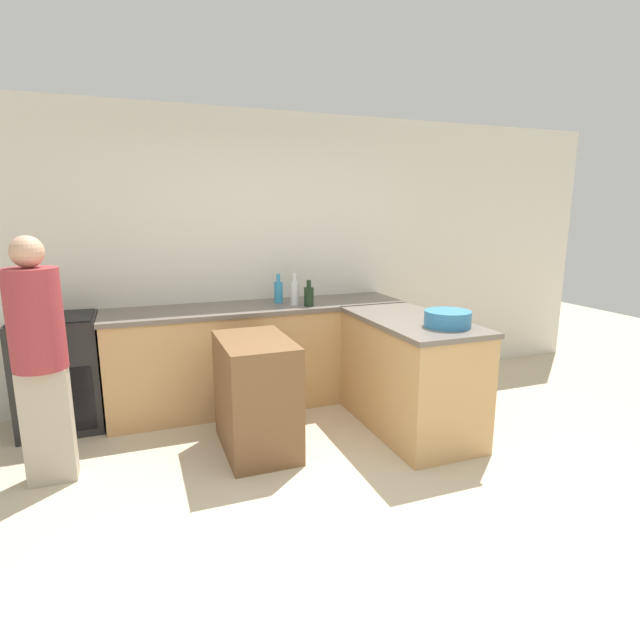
{
  "coord_description": "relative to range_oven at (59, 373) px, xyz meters",
  "views": [
    {
      "loc": [
        -1.06,
        -2.5,
        1.78
      ],
      "look_at": [
        0.23,
        0.91,
        0.98
      ],
      "focal_mm": 28.0,
      "sensor_mm": 36.0,
      "label": 1
    }
  ],
  "objects": [
    {
      "name": "person_by_range",
      "position": [
        0.03,
        -0.92,
        0.42
      ],
      "size": [
        0.33,
        0.33,
        1.64
      ],
      "color": "#ADA38E",
      "rests_on": "ground_plane"
    },
    {
      "name": "vinegar_bottle_clear",
      "position": [
        2.01,
        -0.13,
        0.58
      ],
      "size": [
        0.08,
        0.08,
        0.3
      ],
      "color": "silver",
      "rests_on": "counter_back"
    },
    {
      "name": "counter_back",
      "position": [
        1.69,
        -0.03,
        -0.0
      ],
      "size": [
        2.73,
        0.69,
        0.94
      ],
      "color": "tan",
      "rests_on": "ground_plane"
    },
    {
      "name": "ground_plane",
      "position": [
        1.69,
        -1.94,
        -0.47
      ],
      "size": [
        14.0,
        14.0,
        0.0
      ],
      "primitive_type": "plane",
      "color": "beige"
    },
    {
      "name": "mixing_bowl",
      "position": [
        2.8,
        -1.38,
        0.53
      ],
      "size": [
        0.35,
        0.35,
        0.12
      ],
      "color": "teal",
      "rests_on": "counter_peninsula"
    },
    {
      "name": "wine_bottle_dark",
      "position": [
        2.11,
        -0.23,
        0.56
      ],
      "size": [
        0.09,
        0.09,
        0.24
      ],
      "color": "black",
      "rests_on": "counter_back"
    },
    {
      "name": "counter_peninsula",
      "position": [
        2.71,
        -1.03,
        -0.0
      ],
      "size": [
        0.69,
        1.36,
        0.94
      ],
      "color": "tan",
      "rests_on": "ground_plane"
    },
    {
      "name": "dish_soap_bottle",
      "position": [
        1.9,
        0.03,
        0.57
      ],
      "size": [
        0.08,
        0.08,
        0.27
      ],
      "color": "#338CBF",
      "rests_on": "counter_back"
    },
    {
      "name": "island_table",
      "position": [
        1.43,
        -0.96,
        -0.04
      ],
      "size": [
        0.51,
        0.8,
        0.86
      ],
      "color": "brown",
      "rests_on": "ground_plane"
    },
    {
      "name": "range_oven",
      "position": [
        0.0,
        0.0,
        0.0
      ],
      "size": [
        0.64,
        0.59,
        0.95
      ],
      "color": "black",
      "rests_on": "ground_plane"
    },
    {
      "name": "wall_back",
      "position": [
        1.69,
        0.32,
        0.88
      ],
      "size": [
        8.0,
        0.06,
        2.7
      ],
      "color": "silver",
      "rests_on": "ground_plane"
    }
  ]
}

